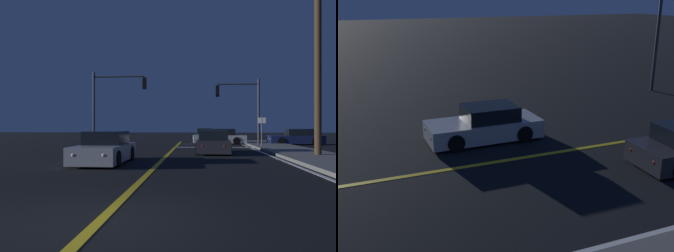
{
  "view_description": "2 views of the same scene",
  "coord_description": "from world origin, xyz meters",
  "views": [
    {
      "loc": [
        1.58,
        -5.21,
        1.55
      ],
      "look_at": [
        -0.35,
        17.18,
        1.58
      ],
      "focal_mm": 35.52,
      "sensor_mm": 36.0,
      "label": 1
    },
    {
      "loc": [
        12.05,
        3.58,
        5.47
      ],
      "look_at": [
        -1.97,
        9.34,
        0.55
      ],
      "focal_mm": 44.22,
      "sensor_mm": 36.0,
      "label": 2
    }
  ],
  "objects": [
    {
      "name": "lane_line_center",
      "position": [
        0.0,
        10.49,
        0.01
      ],
      "size": [
        0.2,
        35.66,
        0.01
      ],
      "primitive_type": "cube",
      "color": "gold",
      "rests_on": "ground"
    },
    {
      "name": "lane_line_edge_right",
      "position": [
        5.46,
        10.49,
        0.01
      ],
      "size": [
        0.16,
        35.66,
        0.01
      ],
      "primitive_type": "cube",
      "color": "white",
      "rests_on": "ground"
    },
    {
      "name": "car_parked_curb_silver",
      "position": [
        -2.29,
        8.6,
        0.58
      ],
      "size": [
        1.92,
        4.39,
        1.34
      ],
      "rotation": [
        0.0,
        0.0,
        3.14
      ],
      "color": "#B2B5BA",
      "rests_on": "ground"
    }
  ]
}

